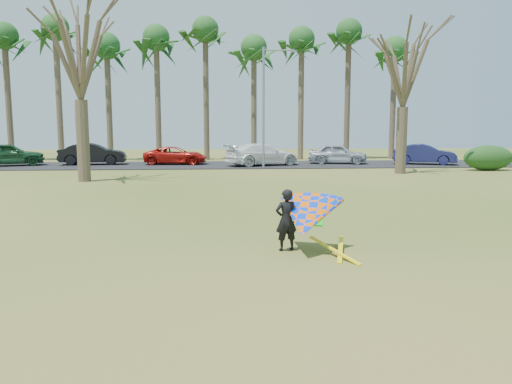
{
  "coord_description": "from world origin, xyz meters",
  "views": [
    {
      "loc": [
        -1.01,
        -11.46,
        2.91
      ],
      "look_at": [
        0.0,
        2.0,
        1.1
      ],
      "focal_mm": 35.0,
      "sensor_mm": 36.0,
      "label": 1
    }
  ],
  "objects": [
    {
      "name": "car_4",
      "position": [
        7.88,
        25.29,
        0.8
      ],
      "size": [
        4.63,
        2.7,
        1.48
      ],
      "primitive_type": "imported",
      "rotation": [
        0.0,
        0.0,
        1.34
      ],
      "color": "#A6ACB4",
      "rests_on": "parking_strip"
    },
    {
      "name": "car_5",
      "position": [
        14.1,
        24.15,
        0.8
      ],
      "size": [
        4.74,
        3.15,
        1.48
      ],
      "primitive_type": "imported",
      "rotation": [
        0.0,
        0.0,
        1.18
      ],
      "color": "#1B1E52",
      "rests_on": "parking_strip"
    },
    {
      "name": "palm_7",
      "position": [
        6.0,
        31.0,
        9.85
      ],
      "size": [
        4.84,
        4.84,
        11.54
      ],
      "color": "brown",
      "rests_on": "ground"
    },
    {
      "name": "ground",
      "position": [
        0.0,
        0.0,
        0.0
      ],
      "size": [
        100.0,
        100.0,
        0.0
      ],
      "primitive_type": "plane",
      "color": "#274E11",
      "rests_on": "ground"
    },
    {
      "name": "palm_3",
      "position": [
        -10.0,
        31.0,
        9.17
      ],
      "size": [
        4.84,
        4.84,
        10.84
      ],
      "color": "#4F3F2F",
      "rests_on": "ground"
    },
    {
      "name": "palm_4",
      "position": [
        -6.0,
        31.0,
        9.85
      ],
      "size": [
        4.84,
        4.84,
        11.54
      ],
      "color": "#4E3E2F",
      "rests_on": "ground"
    },
    {
      "name": "car_2",
      "position": [
        -4.17,
        25.59,
        0.7
      ],
      "size": [
        4.7,
        2.33,
        1.28
      ],
      "primitive_type": "imported",
      "rotation": [
        0.0,
        0.0,
        1.53
      ],
      "color": "#B4150E",
      "rests_on": "parking_strip"
    },
    {
      "name": "parking_strip",
      "position": [
        0.0,
        25.0,
        0.03
      ],
      "size": [
        46.0,
        7.0,
        0.06
      ],
      "primitive_type": "cube",
      "color": "black",
      "rests_on": "ground"
    },
    {
      "name": "palm_8",
      "position": [
        10.0,
        31.0,
        10.52
      ],
      "size": [
        4.84,
        4.84,
        12.24
      ],
      "color": "#47362B",
      "rests_on": "ground"
    },
    {
      "name": "bare_tree_left",
      "position": [
        -8.0,
        15.0,
        6.92
      ],
      "size": [
        6.6,
        6.6,
        9.7
      ],
      "color": "#4A3C2C",
      "rests_on": "ground"
    },
    {
      "name": "streetlight",
      "position": [
        2.16,
        22.0,
        4.46
      ],
      "size": [
        2.28,
        0.18,
        8.0
      ],
      "color": "gray",
      "rests_on": "ground"
    },
    {
      "name": "car_3",
      "position": [
        2.12,
        24.02,
        0.84
      ],
      "size": [
        5.82,
        4.05,
        1.56
      ],
      "primitive_type": "imported",
      "rotation": [
        0.0,
        0.0,
        1.95
      ],
      "color": "white",
      "rests_on": "parking_strip"
    },
    {
      "name": "bare_tree_right",
      "position": [
        10.0,
        18.0,
        6.57
      ],
      "size": [
        6.27,
        6.27,
        9.21
      ],
      "color": "#493B2B",
      "rests_on": "ground"
    },
    {
      "name": "palm_6",
      "position": [
        2.0,
        31.0,
        9.17
      ],
      "size": [
        4.84,
        4.84,
        10.84
      ],
      "color": "brown",
      "rests_on": "ground"
    },
    {
      "name": "palm_5",
      "position": [
        -2.0,
        31.0,
        10.52
      ],
      "size": [
        4.84,
        4.84,
        12.24
      ],
      "color": "#4B3C2D",
      "rests_on": "ground"
    },
    {
      "name": "kite_flyer",
      "position": [
        0.96,
        -0.38,
        0.84
      ],
      "size": [
        2.13,
        2.39,
        2.02
      ],
      "color": "black",
      "rests_on": "ground"
    },
    {
      "name": "car_1",
      "position": [
        -10.16,
        25.65,
        0.83
      ],
      "size": [
        4.81,
        2.0,
        1.55
      ],
      "primitive_type": "imported",
      "rotation": [
        0.0,
        0.0,
        1.65
      ],
      "color": "black",
      "rests_on": "parking_strip"
    },
    {
      "name": "car_0",
      "position": [
        -15.85,
        24.92,
        0.88
      ],
      "size": [
        5.17,
        3.56,
        1.63
      ],
      "primitive_type": "imported",
      "rotation": [
        0.0,
        0.0,
        1.95
      ],
      "color": "#1A4123",
      "rests_on": "parking_strip"
    },
    {
      "name": "palm_1",
      "position": [
        -18.0,
        31.0,
        9.85
      ],
      "size": [
        4.84,
        4.84,
        11.54
      ],
      "color": "brown",
      "rests_on": "ground"
    },
    {
      "name": "palm_2",
      "position": [
        -14.0,
        31.0,
        10.52
      ],
      "size": [
        4.84,
        4.84,
        12.24
      ],
      "color": "brown",
      "rests_on": "ground"
    },
    {
      "name": "palm_9",
      "position": [
        14.0,
        31.0,
        9.17
      ],
      "size": [
        4.84,
        4.84,
        10.84
      ],
      "color": "#49382B",
      "rests_on": "ground"
    },
    {
      "name": "hedge_near",
      "position": [
        16.41,
        19.58,
        0.82
      ],
      "size": [
        3.27,
        1.48,
        1.64
      ],
      "primitive_type": "ellipsoid",
      "color": "#183C16",
      "rests_on": "ground"
    }
  ]
}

